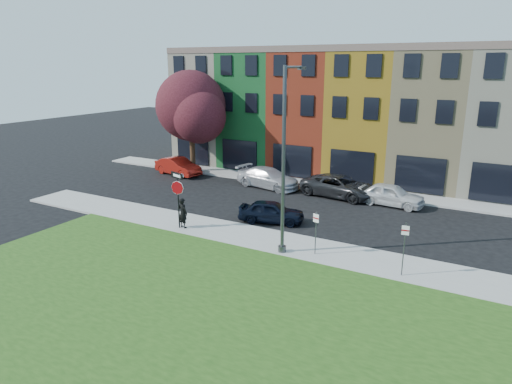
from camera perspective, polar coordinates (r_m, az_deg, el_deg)
The scene contains 15 objects.
ground at distance 21.89m, azimuth -1.54°, elevation -8.90°, with size 120.00×120.00×0.00m, color black.
sidewalk_near at distance 23.51m, azimuth 6.46°, elevation -7.04°, with size 40.00×3.00×0.12m, color #989690.
sidewalk_far at distance 35.86m, azimuth 6.60°, elevation 0.99°, with size 40.00×2.40×0.12m, color #989690.
rowhouse_block at distance 40.53m, azimuth 10.92°, elevation 9.60°, with size 30.00×10.12×10.00m.
stop_sign at distance 25.71m, azimuth -9.78°, elevation 0.38°, with size 1.02×0.33×3.23m.
man at distance 26.14m, azimuth -9.13°, elevation -2.60°, with size 0.70×0.53×1.74m, color black.
sedan_near at distance 27.11m, azimuth 1.94°, elevation -2.46°, with size 4.15×2.52×1.32m, color black.
parked_car_red at distance 39.30m, azimuth -9.72°, elevation 3.18°, with size 4.69×2.40×1.47m, color maroon.
parked_car_silver at distance 34.76m, azimuth 1.55°, elevation 1.79°, with size 5.42×2.84×1.50m, color #ACACB1.
parked_car_dark at distance 32.82m, azimuth 10.40°, elevation 0.71°, with size 5.77×3.20×1.53m, color black.
parked_car_white at distance 31.59m, azimuth 16.54°, elevation -0.34°, with size 4.43×2.07×1.47m, color silver.
street_lamp at distance 21.71m, azimuth 3.65°, elevation 3.76°, with size 0.45×2.58×8.95m.
parking_sign_a at distance 22.27m, azimuth 7.49°, elevation -4.49°, with size 0.31×0.12×2.17m.
parking_sign_b at distance 20.87m, azimuth 18.05°, elevation -6.12°, with size 0.32×0.10×2.46m.
tree_purple at distance 39.43m, azimuth -7.96°, elevation 10.42°, with size 7.06×6.18×8.55m.
Camera 1 is at (10.22, -17.08, 9.12)m, focal length 32.00 mm.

